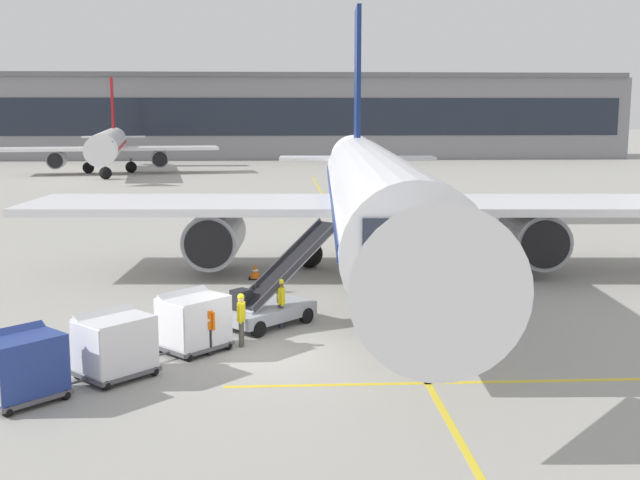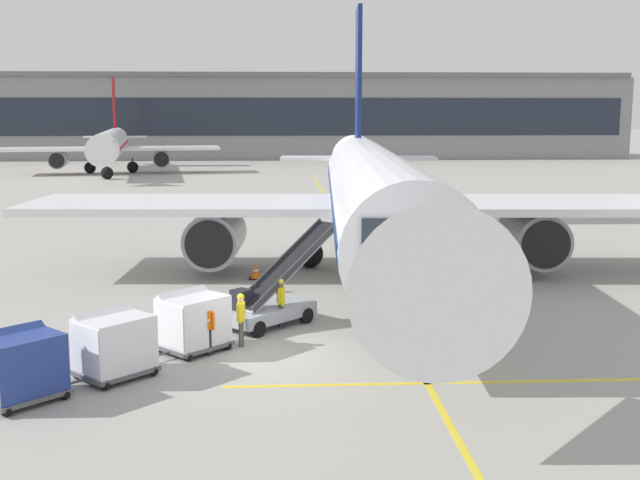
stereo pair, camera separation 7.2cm
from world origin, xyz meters
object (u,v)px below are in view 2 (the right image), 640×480
object	(u,v)px
ground_crew_marshaller	(281,299)
safety_cone_wingtip	(279,264)
baggage_cart_third	(20,364)
ground_crew_by_loader	(191,314)
safety_cone_engine_keepout	(256,272)
ground_crew_by_carts	(206,324)
ground_crew_wingwalker	(241,316)
baggage_cart_second	(114,343)
safety_cone_nose_mark	(276,285)
distant_airplane	(110,145)
belt_loader	(272,299)
baggage_cart_lead	(192,320)
parked_airplane	(374,194)

from	to	relation	value
ground_crew_marshaller	safety_cone_wingtip	xyz separation A→B (m)	(-0.05, 9.74, -0.64)
baggage_cart_third	ground_crew_by_loader	world-z (taller)	baggage_cart_third
safety_cone_engine_keepout	safety_cone_wingtip	world-z (taller)	safety_cone_wingtip
safety_cone_wingtip	ground_crew_by_carts	bearing A→B (deg)	-100.00
ground_crew_marshaller	safety_cone_engine_keepout	xyz separation A→B (m)	(-1.11, 8.17, -0.66)
ground_crew_marshaller	ground_crew_wingwalker	xyz separation A→B (m)	(-1.29, -2.21, 0.00)
baggage_cart_second	ground_crew_by_carts	world-z (taller)	baggage_cart_second
baggage_cart_second	safety_cone_nose_mark	xyz separation A→B (m)	(4.56, 10.49, -0.69)
safety_cone_wingtip	ground_crew_wingwalker	bearing A→B (deg)	-95.89
ground_crew_by_loader	distant_airplane	xyz separation A→B (m)	(-17.53, 72.47, 2.43)
belt_loader	safety_cone_engine_keepout	distance (m)	7.88
baggage_cart_lead	baggage_cart_third	distance (m)	5.78
ground_crew_wingwalker	safety_cone_wingtip	distance (m)	12.03
parked_airplane	ground_crew_wingwalker	bearing A→B (deg)	-115.64
ground_crew_by_loader	ground_crew_by_carts	world-z (taller)	same
baggage_cart_third	ground_crew_marshaller	bearing A→B (deg)	45.12
parked_airplane	baggage_cart_second	size ratio (longest dim) A/B	16.87
baggage_cart_third	safety_cone_wingtip	world-z (taller)	baggage_cart_third
belt_loader	ground_crew_wingwalker	size ratio (longest dim) A/B	2.57
ground_crew_wingwalker	distant_airplane	size ratio (longest dim) A/B	0.05
belt_loader	ground_crew_marshaller	world-z (taller)	belt_loader
safety_cone_engine_keepout	safety_cone_nose_mark	distance (m)	2.87
safety_cone_nose_mark	safety_cone_wingtip	bearing A→B (deg)	88.13
ground_crew_by_carts	baggage_cart_lead	bearing A→B (deg)	136.33
ground_crew_wingwalker	safety_cone_nose_mark	size ratio (longest dim) A/B	2.73
parked_airplane	ground_crew_by_carts	distance (m)	14.68
ground_crew_by_carts	safety_cone_nose_mark	bearing A→B (deg)	76.05
ground_crew_by_loader	safety_cone_nose_mark	bearing A→B (deg)	69.43
parked_airplane	belt_loader	size ratio (longest dim) A/B	9.58
ground_crew_wingwalker	safety_cone_engine_keepout	size ratio (longest dim) A/B	2.53
baggage_cart_third	safety_cone_wingtip	size ratio (longest dim) A/B	3.50
ground_crew_marshaller	ground_crew_wingwalker	bearing A→B (deg)	-120.24
belt_loader	ground_crew_by_loader	world-z (taller)	belt_loader
ground_crew_by_carts	baggage_cart_third	bearing A→B (deg)	-140.29
ground_crew_marshaller	safety_cone_engine_keepout	distance (m)	8.27
safety_cone_wingtip	safety_cone_nose_mark	distance (m)	4.30
safety_cone_nose_mark	baggage_cart_third	bearing A→B (deg)	-118.28
parked_airplane	distant_airplane	distance (m)	65.85
baggage_cart_lead	ground_crew_by_loader	world-z (taller)	baggage_cart_lead
distant_airplane	belt_loader	bearing A→B (deg)	-74.01
belt_loader	distant_airplane	world-z (taller)	distant_airplane
parked_airplane	baggage_cart_second	distance (m)	17.53
ground_crew_marshaller	safety_cone_nose_mark	world-z (taller)	ground_crew_marshaller
belt_loader	baggage_cart_lead	world-z (taller)	belt_loader
parked_airplane	safety_cone_wingtip	xyz separation A→B (m)	(-4.46, 0.08, -3.32)
baggage_cart_second	ground_crew_by_loader	distance (m)	3.69
safety_cone_engine_keepout	distant_airplane	bearing A→B (deg)	107.20
baggage_cart_lead	parked_airplane	bearing A→B (deg)	59.68
ground_crew_wingwalker	distant_airplane	distance (m)	75.36
ground_crew_by_loader	safety_cone_nose_mark	world-z (taller)	ground_crew_by_loader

